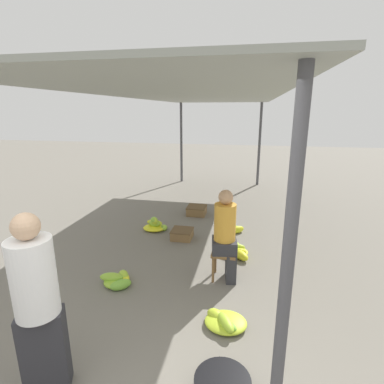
{
  "coord_description": "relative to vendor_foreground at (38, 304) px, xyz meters",
  "views": [
    {
      "loc": [
        1.02,
        -1.38,
        2.35
      ],
      "look_at": [
        0.0,
        3.79,
        0.91
      ],
      "focal_mm": 28.0,
      "sensor_mm": 36.0,
      "label": 1
    }
  ],
  "objects": [
    {
      "name": "stool",
      "position": [
        1.33,
        2.06,
        -0.5
      ],
      "size": [
        0.34,
        0.34,
        0.42
      ],
      "color": "brown",
      "rests_on": "ground"
    },
    {
      "name": "banana_pile_right_1",
      "position": [
        1.45,
        2.83,
        -0.77
      ],
      "size": [
        0.56,
        0.63,
        0.18
      ],
      "color": "#80B835",
      "rests_on": "ground"
    },
    {
      "name": "banana_pile_right_0",
      "position": [
        1.44,
        1.05,
        -0.78
      ],
      "size": [
        0.5,
        0.45,
        0.15
      ],
      "color": "#74B337",
      "rests_on": "ground"
    },
    {
      "name": "crate_mid",
      "position": [
        0.43,
        3.3,
        -0.75
      ],
      "size": [
        0.39,
        0.39,
        0.18
      ],
      "color": "brown",
      "rests_on": "ground"
    },
    {
      "name": "canopy_post_back_right",
      "position": [
        1.88,
        7.95,
        0.46
      ],
      "size": [
        0.08,
        0.08,
        2.59
      ],
      "primitive_type": "cylinder",
      "color": "#4C4C51",
      "rests_on": "ground"
    },
    {
      "name": "canopy_post_front_right",
      "position": [
        1.88,
        -0.13,
        0.46
      ],
      "size": [
        0.08,
        0.08,
        2.59
      ],
      "primitive_type": "cylinder",
      "color": "#4C4C51",
      "rests_on": "ground"
    },
    {
      "name": "banana_pile_right_2",
      "position": [
        1.34,
        3.83,
        -0.77
      ],
      "size": [
        0.52,
        0.43,
        0.2
      ],
      "color": "#7CB636",
      "rests_on": "ground"
    },
    {
      "name": "banana_pile_left_0",
      "position": [
        -0.09,
        1.6,
        -0.77
      ],
      "size": [
        0.51,
        0.51,
        0.17
      ],
      "color": "#8ABC33",
      "rests_on": "ground"
    },
    {
      "name": "canopy_tarp",
      "position": [
        0.61,
        3.91,
        1.78
      ],
      "size": [
        2.94,
        8.48,
        0.04
      ],
      "primitive_type": "cube",
      "color": "#9EA399",
      "rests_on": "canopy_post_front_left"
    },
    {
      "name": "vendor_foreground",
      "position": [
        0.0,
        0.0,
        0.0
      ],
      "size": [
        0.46,
        0.46,
        1.62
      ],
      "color": "#2D2D33",
      "rests_on": "ground"
    },
    {
      "name": "banana_pile_left_1",
      "position": [
        -0.2,
        3.6,
        -0.73
      ],
      "size": [
        0.52,
        0.4,
        0.28
      ],
      "color": "#8FBD33",
      "rests_on": "ground"
    },
    {
      "name": "vendor_seated",
      "position": [
        1.35,
        2.06,
        -0.15
      ],
      "size": [
        0.39,
        0.39,
        1.32
      ],
      "color": "#2D2D33",
      "rests_on": "ground"
    },
    {
      "name": "canopy_post_back_left",
      "position": [
        -0.66,
        7.95,
        0.46
      ],
      "size": [
        0.08,
        0.08,
        2.59
      ],
      "primitive_type": "cylinder",
      "color": "#4C4C51",
      "rests_on": "ground"
    },
    {
      "name": "crate_near",
      "position": [
        0.46,
        4.69,
        -0.74
      ],
      "size": [
        0.44,
        0.44,
        0.2
      ],
      "color": "brown",
      "rests_on": "ground"
    }
  ]
}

